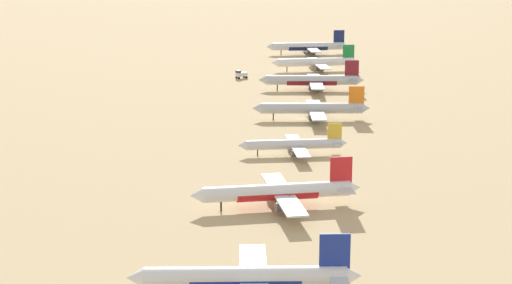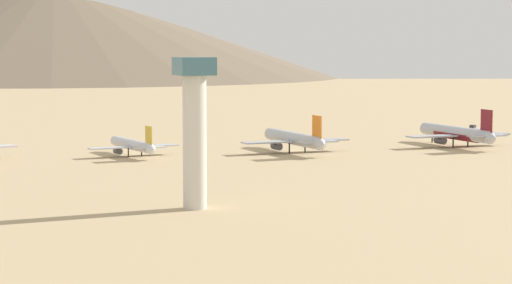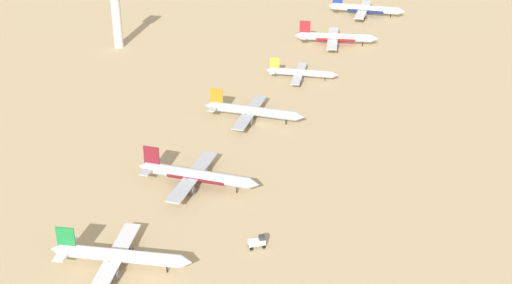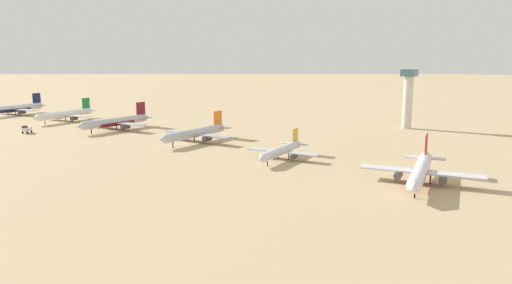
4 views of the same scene
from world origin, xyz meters
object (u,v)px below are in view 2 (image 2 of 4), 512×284
Objects in this scene: parked_jet_2 at (457,133)px; control_tower at (195,125)px; service_truck at (476,130)px; parked_jet_3 at (294,139)px; parked_jet_4 at (133,145)px.

parked_jet_2 is 1.47× the size of control_tower.
parked_jet_2 is 7.91× the size of service_truck.
parked_jet_3 is 7.52× the size of service_truck.
control_tower is (-90.99, 119.12, 12.69)m from parked_jet_2.
service_truck is 0.19× the size of control_tower.
service_truck is at bearing -50.28° from control_tower.
parked_jet_3 is at bearing 87.56° from parked_jet_2.
parked_jet_4 is 5.98× the size of service_truck.
control_tower is at bearing 129.72° from service_truck.
parked_jet_2 reaches higher than service_truck.
parked_jet_4 is 103.15m from control_tower.
control_tower reaches higher than service_truck.
parked_jet_2 is 1.05× the size of parked_jet_3.
parked_jet_3 is 49.53m from parked_jet_4.
control_tower reaches higher than parked_jet_2.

